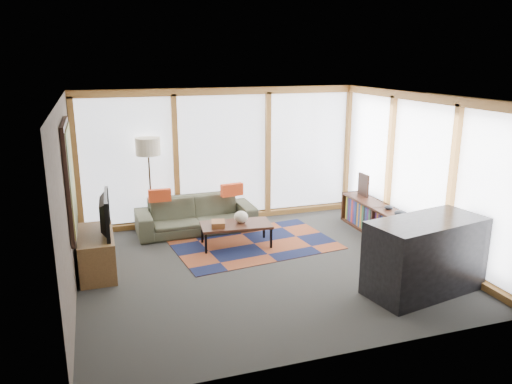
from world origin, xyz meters
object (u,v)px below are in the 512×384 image
object	(u,v)px
coffee_table	(236,235)
floor_lamp	(150,186)
sofa	(196,215)
tv_console	(97,253)
bar_counter	(425,256)
bookshelf	(381,222)
television	(100,214)

from	to	relation	value
coffee_table	floor_lamp	bearing A→B (deg)	138.11
sofa	tv_console	size ratio (longest dim) A/B	1.79
bar_counter	bookshelf	bearing A→B (deg)	62.56
floor_lamp	tv_console	bearing A→B (deg)	-123.11
television	bar_counter	world-z (taller)	television
floor_lamp	bar_counter	size ratio (longest dim) A/B	1.08
bookshelf	bar_counter	size ratio (longest dim) A/B	1.39
floor_lamp	bookshelf	world-z (taller)	floor_lamp
bookshelf	television	size ratio (longest dim) A/B	2.22
coffee_table	television	distance (m)	2.33
coffee_table	tv_console	bearing A→B (deg)	-170.60
tv_console	television	bearing A→B (deg)	7.05
tv_console	bar_counter	distance (m)	4.76
sofa	bookshelf	size ratio (longest dim) A/B	0.96
sofa	tv_console	world-z (taller)	sofa
bookshelf	television	xyz separation A→B (m)	(-4.79, 0.04, 0.62)
sofa	floor_lamp	world-z (taller)	floor_lamp
floor_lamp	bookshelf	bearing A→B (deg)	-21.87
coffee_table	bookshelf	world-z (taller)	bookshelf
bookshelf	tv_console	distance (m)	4.88
floor_lamp	television	bearing A→B (deg)	-120.86
coffee_table	tv_console	distance (m)	2.32
floor_lamp	tv_console	size ratio (longest dim) A/B	1.46
sofa	television	distance (m)	2.22
floor_lamp	bookshelf	xyz separation A→B (m)	(3.88, -1.56, -0.60)
coffee_table	bar_counter	world-z (taller)	bar_counter
coffee_table	television	xyz separation A→B (m)	(-2.19, -0.37, 0.70)
bookshelf	tv_console	size ratio (longest dim) A/B	1.87
bookshelf	tv_console	xyz separation A→B (m)	(-4.88, 0.03, 0.02)
sofa	bar_counter	bearing A→B (deg)	-54.85
tv_console	television	xyz separation A→B (m)	(0.09, 0.01, 0.60)
sofa	floor_lamp	size ratio (longest dim) A/B	1.23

